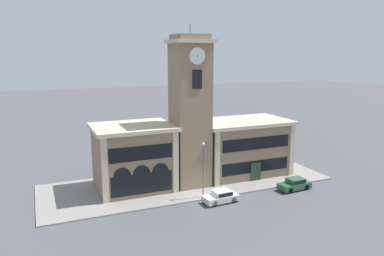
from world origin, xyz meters
The scene contains 8 objects.
ground_plane centered at (0.00, 0.00, 0.00)m, with size 300.00×300.00×0.00m, color #4C4C51.
sidewalk_kerb centered at (0.00, 6.29, 0.07)m, with size 37.14×12.59×0.15m.
clock_tower centered at (0.00, 5.40, 9.53)m, with size 4.96×4.96×20.16m.
town_hall_left_wing centered at (-6.97, 6.89, 4.09)m, with size 9.79×8.02×8.12m.
town_hall_right_wing centered at (8.50, 6.90, 3.86)m, with size 12.84×8.02×7.66m.
parked_car_near centered at (1.03, -1.32, 0.74)m, with size 4.14×2.04×1.42m.
parked_car_mid centered at (11.32, -1.32, 0.77)m, with size 4.24×2.00×1.48m.
street_lamp centered at (-0.36, 0.61, 4.39)m, with size 0.36×0.36×6.58m.
Camera 1 is at (-17.80, -37.06, 16.74)m, focal length 35.00 mm.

